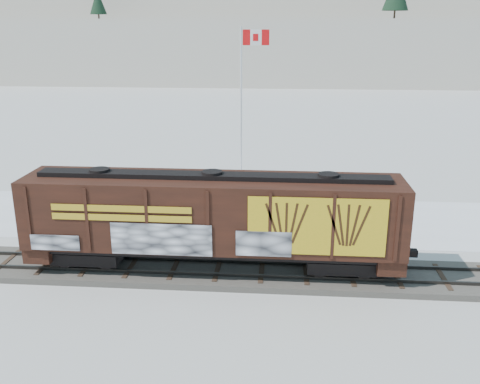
# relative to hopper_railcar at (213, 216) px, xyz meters

# --- Properties ---
(ground) EXTENTS (500.00, 500.00, 0.00)m
(ground) POSITION_rel_hopper_railcar_xyz_m (2.19, 0.01, -2.85)
(ground) COLOR white
(ground) RESTS_ON ground
(rail_track) EXTENTS (50.00, 3.40, 0.43)m
(rail_track) POSITION_rel_hopper_railcar_xyz_m (2.19, 0.01, -2.70)
(rail_track) COLOR #59544C
(rail_track) RESTS_ON ground
(parking_strip) EXTENTS (40.00, 8.00, 0.03)m
(parking_strip) POSITION_rel_hopper_railcar_xyz_m (2.19, 7.51, -2.84)
(parking_strip) COLOR white
(parking_strip) RESTS_ON ground
(hillside) EXTENTS (360.00, 110.00, 93.00)m
(hillside) POSITION_rel_hopper_railcar_xyz_m (2.14, 139.80, 11.52)
(hillside) COLOR white
(hillside) RESTS_ON ground
(hopper_railcar) EXTENTS (16.59, 3.06, 4.35)m
(hopper_railcar) POSITION_rel_hopper_railcar_xyz_m (0.00, 0.00, 0.00)
(hopper_railcar) COLOR black
(hopper_railcar) RESTS_ON rail_track
(flagpole) EXTENTS (2.30, 0.90, 10.83)m
(flagpole) POSITION_rel_hopper_railcar_xyz_m (0.23, 14.34, 1.11)
(flagpole) COLOR silver
(flagpole) RESTS_ON ground
(car_silver) EXTENTS (4.63, 2.06, 1.55)m
(car_silver) POSITION_rel_hopper_railcar_xyz_m (-7.42, 6.55, -2.05)
(car_silver) COLOR #B0B2B7
(car_silver) RESTS_ON parking_strip
(car_white) EXTENTS (4.85, 2.94, 1.51)m
(car_white) POSITION_rel_hopper_railcar_xyz_m (0.87, 5.79, -2.07)
(car_white) COLOR silver
(car_white) RESTS_ON parking_strip
(car_dark) EXTENTS (4.86, 2.40, 1.36)m
(car_dark) POSITION_rel_hopper_railcar_xyz_m (4.49, 7.48, -2.14)
(car_dark) COLOR #212529
(car_dark) RESTS_ON parking_strip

